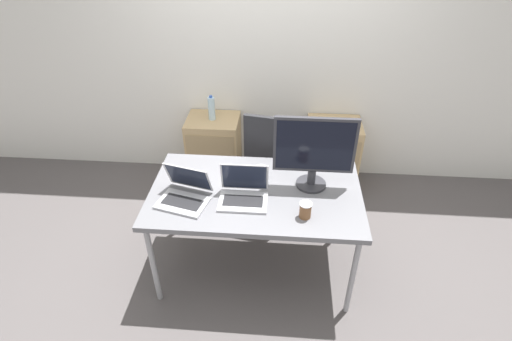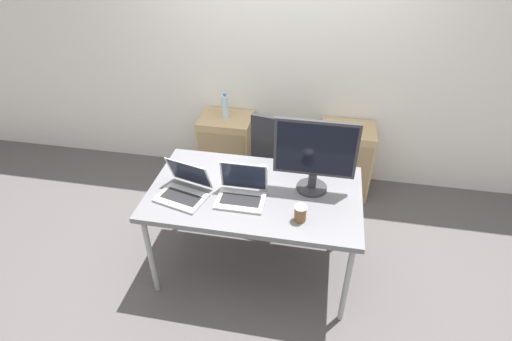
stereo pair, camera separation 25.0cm
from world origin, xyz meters
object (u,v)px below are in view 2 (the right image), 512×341
at_px(laptop_left, 242,192).
at_px(office_chair, 282,174).
at_px(cabinet_left, 227,148).
at_px(coffee_cup_brown, 300,213).
at_px(laptop_right, 184,189).
at_px(water_bottle, 225,107).
at_px(coffee_cup_white, 262,174).
at_px(cabinet_right, 344,160).
at_px(monitor, 315,154).

bearing_deg(laptop_left, office_chair, 77.92).
bearing_deg(cabinet_left, laptop_left, -70.97).
bearing_deg(office_chair, coffee_cup_brown, -76.52).
bearing_deg(coffee_cup_brown, laptop_right, 172.14).
bearing_deg(office_chair, water_bottle, 145.11).
height_order(cabinet_left, laptop_right, laptop_right).
height_order(cabinet_left, laptop_left, laptop_left).
distance_m(laptop_right, coffee_cup_white, 0.59).
bearing_deg(laptop_right, cabinet_right, 48.71).
bearing_deg(water_bottle, cabinet_right, -0.10).
distance_m(laptop_left, laptop_right, 0.41).
distance_m(laptop_left, monitor, 0.57).
distance_m(office_chair, cabinet_right, 0.72).
height_order(cabinet_left, monitor, monitor).
relative_size(water_bottle, coffee_cup_brown, 2.21).
bearing_deg(water_bottle, cabinet_left, -90.00).
bearing_deg(coffee_cup_white, laptop_left, -113.64).
relative_size(cabinet_left, cabinet_right, 1.00).
relative_size(cabinet_left, coffee_cup_brown, 6.33).
distance_m(water_bottle, coffee_cup_brown, 1.69).
xyz_separation_m(office_chair, coffee_cup_brown, (0.24, -1.01, 0.43)).
bearing_deg(laptop_left, cabinet_right, 59.59).
height_order(cabinet_left, water_bottle, water_bottle).
distance_m(cabinet_left, laptop_left, 1.45).
bearing_deg(water_bottle, laptop_right, -88.49).
height_order(office_chair, cabinet_left, office_chair).
height_order(office_chair, laptop_left, office_chair).
distance_m(office_chair, laptop_right, 1.15).
height_order(cabinet_right, monitor, monitor).
relative_size(laptop_left, monitor, 0.59).
relative_size(cabinet_left, monitor, 1.25).
relative_size(water_bottle, coffee_cup_white, 2.22).
distance_m(water_bottle, monitor, 1.45).
distance_m(laptop_left, coffee_cup_white, 0.26).
bearing_deg(office_chair, monitor, -65.80).
bearing_deg(cabinet_left, water_bottle, 90.00).
bearing_deg(coffee_cup_white, water_bottle, 117.56).
xyz_separation_m(water_bottle, laptop_left, (0.45, -1.30, -0.00)).
distance_m(cabinet_left, cabinet_right, 1.20).
height_order(office_chair, water_bottle, office_chair).
height_order(monitor, coffee_cup_white, monitor).
height_order(water_bottle, monitor, monitor).
relative_size(laptop_left, coffee_cup_brown, 2.99).
bearing_deg(cabinet_right, coffee_cup_white, -121.83).
bearing_deg(coffee_cup_brown, monitor, 81.66).
bearing_deg(monitor, office_chair, 114.20).
distance_m(monitor, coffee_cup_brown, 0.43).
relative_size(coffee_cup_white, coffee_cup_brown, 0.99).
bearing_deg(coffee_cup_white, coffee_cup_brown, -50.84).
bearing_deg(monitor, cabinet_left, 130.24).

